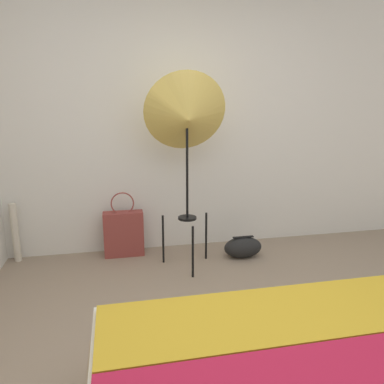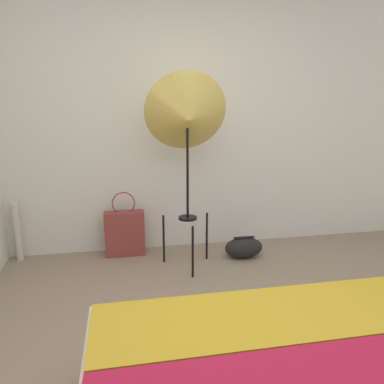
% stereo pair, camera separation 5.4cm
% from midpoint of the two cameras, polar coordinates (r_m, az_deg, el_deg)
% --- Properties ---
extents(wall_back, '(8.00, 0.05, 2.60)m').
position_cam_midpoint_polar(wall_back, '(3.73, -2.81, 10.94)').
color(wall_back, silver).
rests_on(wall_back, ground_plane).
extents(photo_umbrella, '(0.72, 0.47, 1.72)m').
position_cam_midpoint_polar(photo_umbrella, '(3.20, -1.27, 11.29)').
color(photo_umbrella, black).
rests_on(photo_umbrella, ground_plane).
extents(tote_bag, '(0.38, 0.14, 0.64)m').
position_cam_midpoint_polar(tote_bag, '(3.72, -10.77, -6.17)').
color(tote_bag, brown).
rests_on(tote_bag, ground_plane).
extents(duffel_bag, '(0.37, 0.20, 0.21)m').
position_cam_midpoint_polar(duffel_bag, '(3.68, 7.34, -8.35)').
color(duffel_bag, black).
rests_on(duffel_bag, ground_plane).
extents(paper_roll, '(0.07, 0.07, 0.56)m').
position_cam_midpoint_polar(paper_roll, '(3.89, -25.69, -5.60)').
color(paper_roll, beige).
rests_on(paper_roll, ground_plane).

